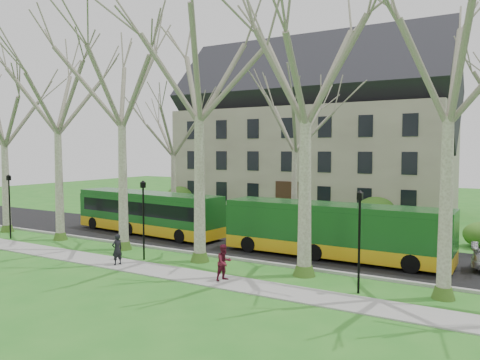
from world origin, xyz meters
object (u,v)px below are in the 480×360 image
Objects in this scene: bus_lead at (148,212)px; pedestrian_b at (224,262)px; bus_follow at (333,230)px; pedestrian_a at (117,249)px.

bus_lead is 13.37m from pedestrian_b.
bus_follow is 7.70× the size of pedestrian_a.
bus_follow is 7.44× the size of pedestrian_b.
bus_lead reaches higher than pedestrian_a.
bus_lead is 7.55× the size of pedestrian_a.
bus_follow is 11.78m from pedestrian_a.
pedestrian_a is 6.42m from pedestrian_b.
bus_follow is at bearing 140.77° from pedestrian_a.
bus_follow reaches higher than pedestrian_a.
bus_lead is 0.98× the size of bus_follow.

